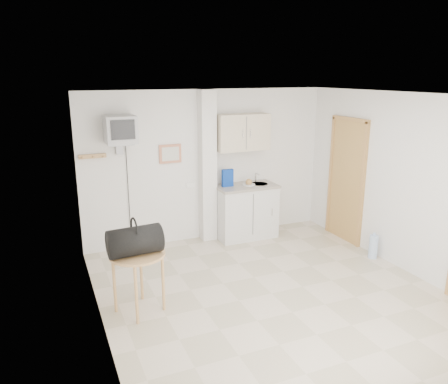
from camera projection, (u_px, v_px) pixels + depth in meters
name	position (u px, v px, depth m)	size (l,w,h in m)	color
ground	(272.00, 293.00, 5.62)	(4.50, 4.50, 0.00)	beige
room_envelope	(289.00, 174.00, 5.38)	(4.24, 4.54, 2.55)	white
kitchenette	(245.00, 191.00, 7.40)	(1.03, 0.58, 2.10)	silver
crt_television	(120.00, 130.00, 6.36)	(0.44, 0.45, 2.15)	slate
round_table	(138.00, 261.00, 5.05)	(0.65, 0.65, 0.74)	tan
duffel_bag	(135.00, 241.00, 4.93)	(0.62, 0.38, 0.45)	black
water_bottle	(373.00, 247.00, 6.66)	(0.14, 0.14, 0.41)	#ABC7EE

